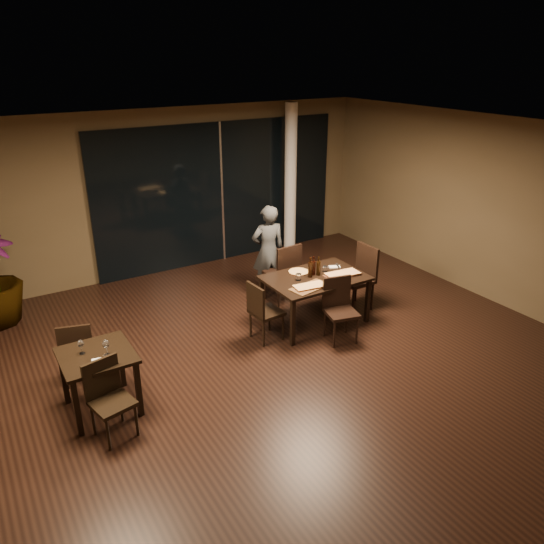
% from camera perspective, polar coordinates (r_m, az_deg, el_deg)
% --- Properties ---
extents(ground, '(8.00, 8.00, 0.00)m').
position_cam_1_polar(ground, '(7.30, 1.72, -9.72)').
color(ground, black).
rests_on(ground, ground).
extents(wall_back, '(8.00, 0.10, 3.00)m').
position_cam_1_polar(wall_back, '(10.09, -10.92, 8.53)').
color(wall_back, '#483B26').
rests_on(wall_back, ground).
extents(wall_right, '(0.10, 8.00, 3.00)m').
position_cam_1_polar(wall_right, '(9.35, 23.28, 5.94)').
color(wall_right, '#483B26').
rests_on(wall_right, ground).
extents(ceiling, '(8.00, 8.00, 0.04)m').
position_cam_1_polar(ceiling, '(6.21, 2.05, 14.44)').
color(ceiling, silver).
rests_on(ceiling, wall_back).
extents(window_panel, '(5.00, 0.06, 2.70)m').
position_cam_1_polar(window_panel, '(10.42, -5.50, 8.44)').
color(window_panel, black).
rests_on(window_panel, ground).
extents(column, '(0.24, 0.24, 3.00)m').
position_cam_1_polar(column, '(10.79, 1.99, 9.86)').
color(column, silver).
rests_on(column, ground).
extents(main_table, '(1.50, 1.00, 0.75)m').
position_cam_1_polar(main_table, '(8.06, 4.66, -1.01)').
color(main_table, black).
rests_on(main_table, ground).
extents(side_table, '(0.80, 0.80, 0.75)m').
position_cam_1_polar(side_table, '(6.44, -18.26, -9.33)').
color(side_table, black).
rests_on(side_table, ground).
extents(chair_main_far, '(0.50, 0.50, 1.03)m').
position_cam_1_polar(chair_main_far, '(8.69, 1.38, 0.18)').
color(chair_main_far, black).
rests_on(chair_main_far, ground).
extents(chair_main_near, '(0.52, 0.52, 0.93)m').
position_cam_1_polar(chair_main_near, '(7.71, 7.23, -3.61)').
color(chair_main_near, black).
rests_on(chair_main_near, ground).
extents(chair_main_left, '(0.44, 0.44, 0.90)m').
position_cam_1_polar(chair_main_left, '(7.59, -1.09, -4.00)').
color(chair_main_left, black).
rests_on(chair_main_left, ground).
extents(chair_main_right, '(0.50, 0.50, 1.05)m').
position_cam_1_polar(chair_main_right, '(8.64, 9.48, -0.20)').
color(chair_main_right, black).
rests_on(chair_main_right, ground).
extents(chair_side_far, '(0.50, 0.50, 0.87)m').
position_cam_1_polar(chair_side_far, '(7.07, -20.18, -7.83)').
color(chair_side_far, black).
rests_on(chair_side_far, ground).
extents(chair_side_near, '(0.49, 0.49, 0.89)m').
position_cam_1_polar(chair_side_near, '(6.12, -17.23, -12.47)').
color(chair_side_near, black).
rests_on(chair_side_near, ground).
extents(diner, '(0.59, 0.45, 1.58)m').
position_cam_1_polar(diner, '(8.94, -0.42, 2.30)').
color(diner, '#2F3134').
rests_on(diner, ground).
extents(pizza_board_left, '(0.63, 0.40, 0.01)m').
position_cam_1_polar(pizza_board_left, '(7.66, 4.07, -1.65)').
color(pizza_board_left, '#4D3118').
rests_on(pizza_board_left, main_table).
extents(pizza_board_right, '(0.57, 0.31, 0.01)m').
position_cam_1_polar(pizza_board_right, '(8.13, 7.59, -0.31)').
color(pizza_board_right, '#462516').
rests_on(pizza_board_right, main_table).
extents(oblong_pizza_left, '(0.46, 0.26, 0.02)m').
position_cam_1_polar(oblong_pizza_left, '(7.66, 4.08, -1.53)').
color(oblong_pizza_left, maroon).
rests_on(oblong_pizza_left, pizza_board_left).
extents(oblong_pizza_right, '(0.52, 0.28, 0.02)m').
position_cam_1_polar(oblong_pizza_right, '(8.12, 7.59, -0.20)').
color(oblong_pizza_right, maroon).
rests_on(oblong_pizza_right, pizza_board_right).
extents(round_pizza, '(0.30, 0.30, 0.01)m').
position_cam_1_polar(round_pizza, '(8.17, 2.87, 0.01)').
color(round_pizza, red).
rests_on(round_pizza, main_table).
extents(bottle_a, '(0.07, 0.07, 0.31)m').
position_cam_1_polar(bottle_a, '(7.97, 4.15, 0.51)').
color(bottle_a, black).
rests_on(bottle_a, main_table).
extents(bottle_b, '(0.06, 0.06, 0.29)m').
position_cam_1_polar(bottle_b, '(8.05, 5.03, 0.65)').
color(bottle_b, black).
rests_on(bottle_b, main_table).
extents(bottle_c, '(0.06, 0.06, 0.29)m').
position_cam_1_polar(bottle_c, '(8.05, 4.48, 0.67)').
color(bottle_c, black).
rests_on(bottle_c, main_table).
extents(tumbler_left, '(0.08, 0.08, 0.10)m').
position_cam_1_polar(tumbler_left, '(7.89, 2.87, -0.52)').
color(tumbler_left, white).
rests_on(tumbler_left, main_table).
extents(tumbler_right, '(0.08, 0.08, 0.09)m').
position_cam_1_polar(tumbler_right, '(8.21, 5.72, 0.32)').
color(tumbler_right, white).
rests_on(tumbler_right, main_table).
extents(napkin_near, '(0.20, 0.15, 0.01)m').
position_cam_1_polar(napkin_near, '(8.25, 8.10, 0.01)').
color(napkin_near, white).
rests_on(napkin_near, main_table).
extents(napkin_far, '(0.21, 0.17, 0.01)m').
position_cam_1_polar(napkin_far, '(8.41, 6.75, 0.55)').
color(napkin_far, white).
rests_on(napkin_far, main_table).
extents(wine_glass_a, '(0.07, 0.07, 0.16)m').
position_cam_1_polar(wine_glass_a, '(6.39, -19.83, -7.63)').
color(wine_glass_a, white).
rests_on(wine_glass_a, side_table).
extents(wine_glass_b, '(0.08, 0.08, 0.18)m').
position_cam_1_polar(wine_glass_b, '(6.27, -17.38, -7.82)').
color(wine_glass_b, white).
rests_on(wine_glass_b, side_table).
extents(side_napkin, '(0.20, 0.14, 0.01)m').
position_cam_1_polar(side_napkin, '(6.22, -18.00, -9.05)').
color(side_napkin, white).
rests_on(side_napkin, side_table).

